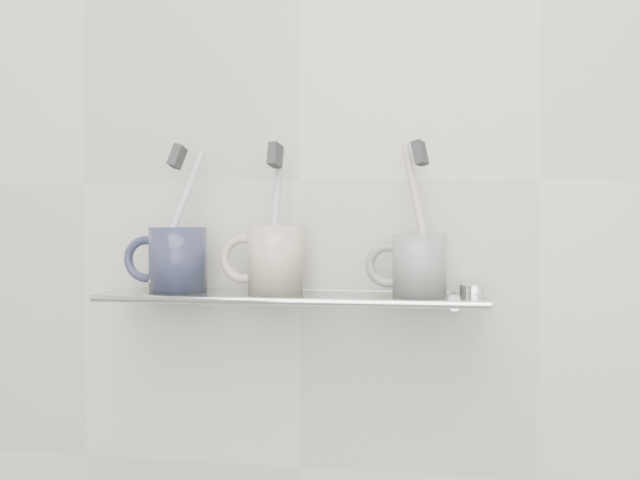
% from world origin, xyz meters
% --- Properties ---
extents(wall_back, '(2.50, 0.00, 2.50)m').
position_xyz_m(wall_back, '(0.00, 1.10, 1.25)').
color(wall_back, beige).
rests_on(wall_back, ground).
extents(shelf_glass, '(0.50, 0.12, 0.01)m').
position_xyz_m(shelf_glass, '(0.00, 1.04, 1.10)').
color(shelf_glass, silver).
rests_on(shelf_glass, wall_back).
extents(shelf_rail, '(0.50, 0.01, 0.01)m').
position_xyz_m(shelf_rail, '(0.00, 0.98, 1.10)').
color(shelf_rail, silver).
rests_on(shelf_rail, shelf_glass).
extents(bracket_left, '(0.02, 0.03, 0.02)m').
position_xyz_m(bracket_left, '(-0.21, 1.09, 1.09)').
color(bracket_left, silver).
rests_on(bracket_left, wall_back).
extents(bracket_right, '(0.02, 0.03, 0.02)m').
position_xyz_m(bracket_right, '(0.21, 1.09, 1.09)').
color(bracket_right, silver).
rests_on(bracket_right, wall_back).
extents(mug_left, '(0.10, 0.10, 0.09)m').
position_xyz_m(mug_left, '(-0.16, 1.04, 1.14)').
color(mug_left, '#1F263D').
rests_on(mug_left, shelf_glass).
extents(mug_left_handle, '(0.06, 0.01, 0.06)m').
position_xyz_m(mug_left_handle, '(-0.20, 1.04, 1.14)').
color(mug_left_handle, '#1F263D').
rests_on(mug_left_handle, mug_left).
extents(toothbrush_left, '(0.07, 0.05, 0.18)m').
position_xyz_m(toothbrush_left, '(-0.16, 1.04, 1.20)').
color(toothbrush_left, white).
rests_on(toothbrush_left, mug_left).
extents(bristles_left, '(0.02, 0.03, 0.04)m').
position_xyz_m(bristles_left, '(-0.16, 1.04, 1.28)').
color(bristles_left, '#323335').
rests_on(bristles_left, toothbrush_left).
extents(mug_center, '(0.08, 0.08, 0.09)m').
position_xyz_m(mug_center, '(-0.02, 1.04, 1.14)').
color(mug_center, beige).
rests_on(mug_center, shelf_glass).
extents(mug_center_handle, '(0.07, 0.01, 0.07)m').
position_xyz_m(mug_center_handle, '(-0.06, 1.04, 1.14)').
color(mug_center_handle, beige).
rests_on(mug_center_handle, mug_center).
extents(toothbrush_center, '(0.02, 0.06, 0.19)m').
position_xyz_m(toothbrush_center, '(-0.02, 1.04, 1.20)').
color(toothbrush_center, '#A7C3CB').
rests_on(toothbrush_center, mug_center).
extents(bristles_center, '(0.02, 0.03, 0.03)m').
position_xyz_m(bristles_center, '(-0.02, 1.04, 1.28)').
color(bristles_center, '#323335').
rests_on(bristles_center, toothbrush_center).
extents(mug_right, '(0.09, 0.09, 0.08)m').
position_xyz_m(mug_right, '(0.17, 1.04, 1.14)').
color(mug_right, white).
rests_on(mug_right, shelf_glass).
extents(mug_right_handle, '(0.06, 0.01, 0.06)m').
position_xyz_m(mug_right_handle, '(0.12, 1.04, 1.14)').
color(mug_right_handle, white).
rests_on(mug_right_handle, mug_right).
extents(toothbrush_right, '(0.05, 0.04, 0.19)m').
position_xyz_m(toothbrush_right, '(0.17, 1.04, 1.20)').
color(toothbrush_right, beige).
rests_on(toothbrush_right, mug_right).
extents(bristles_right, '(0.02, 0.03, 0.03)m').
position_xyz_m(bristles_right, '(0.17, 1.04, 1.28)').
color(bristles_right, '#323335').
rests_on(bristles_right, toothbrush_right).
extents(chrome_cap, '(0.04, 0.04, 0.01)m').
position_xyz_m(chrome_cap, '(0.23, 1.04, 1.11)').
color(chrome_cap, silver).
rests_on(chrome_cap, shelf_glass).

